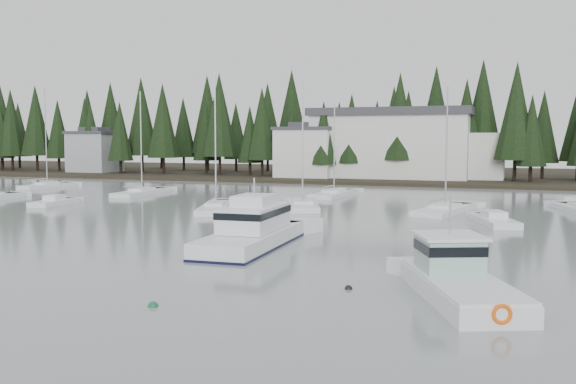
% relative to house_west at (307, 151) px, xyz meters
% --- Properties ---
extents(ground, '(260.00, 260.00, 0.00)m').
position_rel_house_west_xyz_m(ground, '(18.00, -79.00, -4.65)').
color(ground, gray).
rests_on(ground, ground).
extents(far_shore_land, '(240.00, 54.00, 1.00)m').
position_rel_house_west_xyz_m(far_shore_land, '(18.00, 18.00, -4.65)').
color(far_shore_land, black).
rests_on(far_shore_land, ground).
extents(conifer_treeline, '(200.00, 22.00, 20.00)m').
position_rel_house_west_xyz_m(conifer_treeline, '(18.00, 7.00, -4.65)').
color(conifer_treeline, black).
rests_on(conifer_treeline, ground).
extents(house_west, '(9.54, 7.42, 8.75)m').
position_rel_house_west_xyz_m(house_west, '(0.00, 0.00, 0.00)').
color(house_west, silver).
rests_on(house_west, ground).
extents(house_far_west, '(8.48, 7.42, 8.25)m').
position_rel_house_west_xyz_m(house_far_west, '(-42.00, 2.00, -0.25)').
color(house_far_west, '#999EA0').
rests_on(house_far_west, ground).
extents(harbor_inn, '(29.50, 11.50, 10.90)m').
position_rel_house_west_xyz_m(harbor_inn, '(15.04, 3.34, 1.12)').
color(harbor_inn, silver).
rests_on(harbor_inn, ground).
extents(cabin_cruiser_center, '(4.05, 11.59, 4.92)m').
position_rel_house_west_xyz_m(cabin_cruiser_center, '(16.62, -61.35, -3.92)').
color(cabin_cruiser_center, white).
rests_on(cabin_cruiser_center, ground).
extents(lobster_boat_teal, '(6.18, 9.14, 4.81)m').
position_rel_house_west_xyz_m(lobster_boat_teal, '(29.83, -70.21, -4.08)').
color(lobster_boat_teal, white).
rests_on(lobster_boat_teal, ground).
extents(sailboat_2, '(3.39, 10.25, 11.36)m').
position_rel_house_west_xyz_m(sailboat_2, '(11.91, -25.99, -4.60)').
color(sailboat_2, white).
rests_on(sailboat_2, ground).
extents(sailboat_3, '(5.73, 11.11, 13.44)m').
position_rel_house_west_xyz_m(sailboat_3, '(5.39, -43.65, -4.58)').
color(sailboat_3, white).
rests_on(sailboat_3, ground).
extents(sailboat_5, '(3.29, 8.61, 13.81)m').
position_rel_house_west_xyz_m(sailboat_5, '(-28.19, -27.12, -4.57)').
color(sailboat_5, white).
rests_on(sailboat_5, ground).
extents(sailboat_7, '(5.11, 10.29, 11.88)m').
position_rel_house_west_xyz_m(sailboat_7, '(25.91, -38.51, -4.60)').
color(sailboat_7, white).
rests_on(sailboat_7, ground).
extents(sailboat_8, '(5.82, 9.24, 12.67)m').
position_rel_house_west_xyz_m(sailboat_8, '(12.57, -39.47, -4.59)').
color(sailboat_8, white).
rests_on(sailboat_8, ground).
extents(sailboat_10, '(3.26, 10.48, 12.76)m').
position_rel_house_west_xyz_m(sailboat_10, '(-10.28, -31.79, -4.59)').
color(sailboat_10, white).
rests_on(sailboat_10, ground).
extents(runabout_0, '(2.65, 5.97, 1.42)m').
position_rel_house_west_xyz_m(runabout_0, '(-11.86, -45.28, -4.52)').
color(runabout_0, white).
rests_on(runabout_0, ground).
extents(runabout_1, '(4.38, 7.32, 1.42)m').
position_rel_house_west_xyz_m(runabout_1, '(30.37, -45.19, -4.52)').
color(runabout_1, white).
rests_on(runabout_1, ground).
extents(mooring_buoy_green, '(0.42, 0.42, 0.42)m').
position_rel_house_west_xyz_m(mooring_buoy_green, '(18.49, -75.88, -4.65)').
color(mooring_buoy_green, '#145933').
rests_on(mooring_buoy_green, ground).
extents(mooring_buoy_dark, '(0.36, 0.36, 0.36)m').
position_rel_house_west_xyz_m(mooring_buoy_dark, '(25.10, -70.32, -4.65)').
color(mooring_buoy_dark, black).
rests_on(mooring_buoy_dark, ground).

